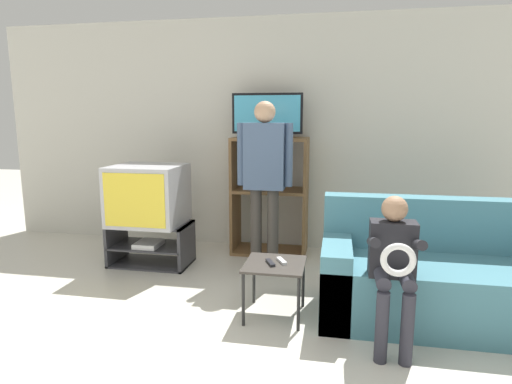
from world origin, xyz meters
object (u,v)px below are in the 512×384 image
object	(u,v)px
remote_control_black	(270,263)
person_standing_adult	(265,171)
remote_control_white	(282,261)
couch	(447,280)
media_shelf	(270,195)
television_flat	(267,117)
television_main	(148,195)
tv_stand	(151,244)
snack_table	(275,270)
person_seated_child	(393,259)

from	to	relation	value
remote_control_black	person_standing_adult	distance (m)	1.12
remote_control_white	couch	size ratio (longest dim) A/B	0.08
media_shelf	television_flat	bearing A→B (deg)	-156.95
television_main	television_flat	distance (m)	1.49
tv_stand	couch	size ratio (longest dim) A/B	0.43
remote_control_black	tv_stand	bearing A→B (deg)	120.89
remote_control_black	snack_table	bearing A→B (deg)	12.97
remote_control_black	remote_control_white	bearing A→B (deg)	11.21
tv_stand	television_main	bearing A→B (deg)	-92.57
media_shelf	person_seated_child	size ratio (longest dim) A/B	1.28
television_flat	remote_control_black	distance (m)	1.91
television_main	snack_table	world-z (taller)	television_main
television_flat	couch	xyz separation A→B (m)	(1.59, -1.32, -1.21)
television_main	media_shelf	distance (m)	1.31
tv_stand	television_flat	world-z (taller)	television_flat
tv_stand	media_shelf	distance (m)	1.37
media_shelf	couch	bearing A→B (deg)	-40.40
remote_control_white	couch	distance (m)	1.25
television_flat	remote_control_black	size ratio (longest dim) A/B	5.29
television_main	remote_control_black	world-z (taller)	television_main
tv_stand	remote_control_black	distance (m)	1.70
person_standing_adult	person_seated_child	distance (m)	1.65
television_main	couch	size ratio (longest dim) A/B	0.37
television_flat	couch	bearing A→B (deg)	-39.55
media_shelf	couch	xyz separation A→B (m)	(1.56, -1.33, -0.35)
remote_control_black	remote_control_white	world-z (taller)	same
media_shelf	remote_control_white	xyz separation A→B (m)	(0.33, -1.50, -0.22)
person_seated_child	remote_control_black	bearing A→B (deg)	163.01
person_standing_adult	television_flat	bearing A→B (deg)	97.37
remote_control_black	couch	size ratio (longest dim) A/B	0.08
tv_stand	television_main	xyz separation A→B (m)	(-0.00, -0.01, 0.52)
television_main	person_seated_child	world-z (taller)	television_main
television_main	remote_control_white	distance (m)	1.74
television_flat	snack_table	bearing A→B (deg)	-78.27
media_shelf	television_main	bearing A→B (deg)	-151.08
remote_control_black	person_standing_adult	bearing A→B (deg)	77.22
tv_stand	media_shelf	world-z (taller)	media_shelf
television_main	couch	world-z (taller)	television_main
tv_stand	remote_control_black	size ratio (longest dim) A/B	5.61
television_main	person_standing_adult	size ratio (longest dim) A/B	0.42
remote_control_white	person_standing_adult	world-z (taller)	person_standing_adult
television_main	person_seated_child	bearing A→B (deg)	-27.92
television_main	couch	xyz separation A→B (m)	(2.70, -0.70, -0.43)
media_shelf	person_seated_child	distance (m)	2.13
television_flat	person_seated_child	size ratio (longest dim) A/B	0.76
tv_stand	television_main	distance (m)	0.52
tv_stand	person_standing_adult	xyz separation A→B (m)	(1.19, 0.01, 0.79)
tv_stand	media_shelf	size ratio (longest dim) A/B	0.63
snack_table	couch	world-z (taller)	couch
television_main	tv_stand	bearing A→B (deg)	87.43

